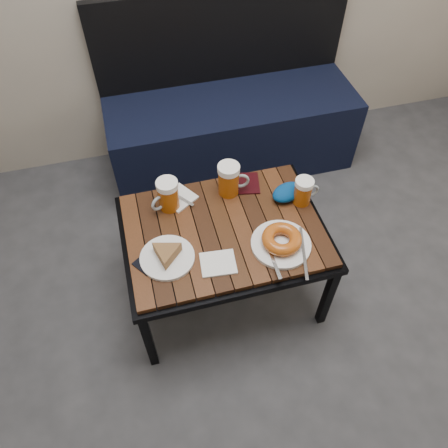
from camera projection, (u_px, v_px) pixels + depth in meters
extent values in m
cube|color=black|center=(232.00, 132.00, 2.57)|extent=(1.40, 0.50, 0.45)
cube|color=black|center=(221.00, 36.00, 2.34)|extent=(1.40, 0.05, 0.50)
cube|color=black|center=(149.00, 340.00, 1.76)|extent=(0.03, 0.03, 0.42)
cube|color=black|center=(328.00, 297.00, 1.89)|extent=(0.04, 0.03, 0.42)
cube|color=black|center=(131.00, 235.00, 2.10)|extent=(0.03, 0.04, 0.42)
cube|color=black|center=(284.00, 204.00, 2.23)|extent=(0.04, 0.04, 0.42)
cube|color=black|center=(224.00, 234.00, 1.82)|extent=(0.84, 0.62, 0.03)
cube|color=#321C0B|center=(224.00, 230.00, 1.80)|extent=(0.80, 0.58, 0.02)
cylinder|color=#9E490C|center=(169.00, 197.00, 1.82)|extent=(0.12, 0.12, 0.12)
cylinder|color=white|center=(167.00, 185.00, 1.77)|extent=(0.09, 0.09, 0.03)
torus|color=#8C999E|center=(159.00, 203.00, 1.80)|extent=(0.07, 0.05, 0.07)
cylinder|color=#9E490C|center=(229.00, 182.00, 1.88)|extent=(0.10, 0.10, 0.12)
cylinder|color=white|center=(229.00, 169.00, 1.82)|extent=(0.09, 0.09, 0.03)
torus|color=#8C999E|center=(241.00, 181.00, 1.88)|extent=(0.08, 0.03, 0.08)
cylinder|color=#9E490C|center=(302.00, 193.00, 1.85)|extent=(0.08, 0.08, 0.10)
cylinder|color=white|center=(305.00, 183.00, 1.80)|extent=(0.08, 0.08, 0.02)
torus|color=#8C999E|center=(312.00, 191.00, 1.86)|extent=(0.06, 0.01, 0.06)
cylinder|color=white|center=(167.00, 258.00, 1.69)|extent=(0.21, 0.21, 0.01)
cylinder|color=white|center=(281.00, 244.00, 1.73)|extent=(0.24, 0.24, 0.02)
torus|color=#883A0C|center=(282.00, 239.00, 1.71)|extent=(0.16, 0.16, 0.05)
cube|color=#A5A8AD|center=(304.00, 253.00, 1.69)|extent=(0.08, 0.24, 0.00)
cube|color=#A5A8AD|center=(273.00, 259.00, 1.67)|extent=(0.02, 0.18, 0.00)
cube|color=white|center=(179.00, 198.00, 1.90)|extent=(0.17, 0.17, 0.01)
cube|color=#A5A8AD|center=(179.00, 197.00, 1.89)|extent=(0.11, 0.14, 0.00)
cube|color=white|center=(218.00, 263.00, 1.68)|extent=(0.15, 0.13, 0.01)
cube|color=black|center=(151.00, 260.00, 1.69)|extent=(0.15, 0.14, 0.01)
cube|color=black|center=(248.00, 183.00, 1.95)|extent=(0.12, 0.15, 0.01)
ellipsoid|color=navy|center=(287.00, 192.00, 1.88)|extent=(0.17, 0.14, 0.06)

